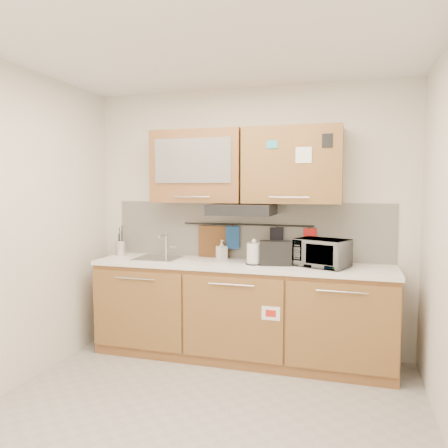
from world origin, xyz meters
The scene contains 20 objects.
floor centered at (0.00, 0.00, 0.00)m, with size 3.20×3.20×0.00m, color #9E9993.
ceiling centered at (0.00, 0.00, 2.60)m, with size 3.20×3.20×0.00m, color white.
wall_back centered at (0.00, 1.50, 1.30)m, with size 3.20×3.20×0.00m, color silver.
wall_left centered at (-1.60, 0.00, 1.30)m, with size 3.00×3.00×0.00m, color silver.
base_cabinet centered at (0.00, 1.19, 0.41)m, with size 2.80×0.64×0.88m.
countertop centered at (0.00, 1.19, 0.90)m, with size 2.82×0.62×0.04m, color white.
backsplash centered at (0.00, 1.49, 1.20)m, with size 2.80×0.02×0.56m, color silver.
upper_cabinets centered at (0.00, 1.32, 1.83)m, with size 1.82×0.37×0.70m.
range_hood centered at (0.00, 1.25, 1.42)m, with size 0.60×0.46×0.10m, color black.
sink centered at (-0.85, 1.21, 0.92)m, with size 0.42×0.40×0.26m.
utensil_rail centered at (0.00, 1.45, 1.26)m, with size 0.02×0.02×1.30m, color black.
utensil_crock centered at (-1.30, 1.27, 1.00)m, with size 0.13×0.13×0.31m.
kettle centered at (0.14, 1.14, 1.01)m, with size 0.18×0.18×0.24m.
toaster centered at (0.34, 1.18, 1.03)m, with size 0.31×0.22×0.22m.
microwave centered at (0.75, 1.20, 1.04)m, with size 0.45×0.30×0.25m, color #999999.
soap_bottle centered at (-0.23, 1.34, 1.02)m, with size 0.09×0.09×0.19m, color #999999.
cutting_board centered at (-0.34, 1.44, 1.04)m, with size 0.33×0.02×0.40m, color brown.
oven_mitt centered at (-0.14, 1.44, 1.13)m, with size 0.13×0.03×0.22m, color #1E498B.
dark_pouch centered at (0.30, 1.44, 1.14)m, with size 0.12×0.04×0.20m, color black.
pot_holder centered at (0.62, 1.44, 1.17)m, with size 0.12×0.02×0.15m, color #B11917.
Camera 1 is at (0.99, -2.75, 1.62)m, focal length 35.00 mm.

